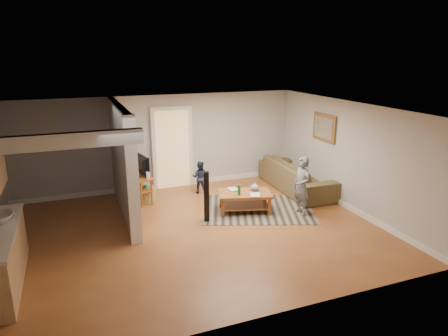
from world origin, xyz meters
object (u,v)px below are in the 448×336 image
Objects in this scene: toddler at (200,193)px; speaker_right at (133,193)px; coffee_table at (245,196)px; tv_console at (139,177)px; speaker_left at (206,197)px; toy_basket at (147,194)px; child at (300,214)px; sofa at (296,189)px.

speaker_right is at bearing 50.79° from toddler.
tv_console is at bearing 143.48° from coffee_table.
coffee_table is at bearing 27.42° from speaker_left.
speaker_left reaches higher than coffee_table.
toddler is at bearing 110.28° from coffee_table.
toy_basket is at bearing 136.55° from speaker_left.
child is (3.51, -1.50, -0.47)m from speaker_right.
speaker_right is 1.88× the size of toy_basket.
tv_console reaches higher than toddler.
speaker_left is at bearing -59.70° from toy_basket.
speaker_left is at bearing -53.63° from speaker_right.
speaker_right is (-2.41, 0.90, 0.10)m from coffee_table.
toy_basket is at bearing 82.85° from sofa.
toddler is (1.82, 0.69, -0.47)m from speaker_right.
tv_console reaches higher than coffee_table.
speaker_left is at bearing -105.33° from child.
toy_basket is 1.43m from toddler.
toddler is (0.42, 1.78, -0.56)m from speaker_left.
sofa is 2.79× the size of speaker_right.
toddler is at bearing 5.11° from speaker_right.
toy_basket is at bearing 143.11° from coffee_table.
child is 1.57× the size of toddler.
coffee_table reaches higher than child.
tv_console is 0.75m from speaker_right.
child is at bearing -34.11° from toy_basket.
speaker_left is 1.32× the size of toddler.
speaker_left is 2.01m from toy_basket.
sofa is at bearing 147.92° from child.
tv_console reaches higher than child.
coffee_table is at bearing 140.36° from toddler.
coffee_table is 1.57× the size of toddler.
speaker_right is 3.85m from child.
speaker_left reaches higher than toy_basket.
sofa is 2.33× the size of speaker_left.
toy_basket is 3.76m from child.
speaker_right reaches higher than toddler.
coffee_table is 1.31m from child.
speaker_left is at bearing -168.83° from coffee_table.
speaker_left reaches higher than sofa.
coffee_table is 1.05m from speaker_left.
coffee_table is 2.68× the size of toy_basket.
speaker_right is 2.00m from toddler.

